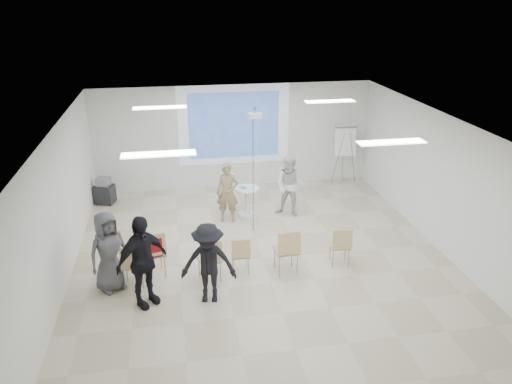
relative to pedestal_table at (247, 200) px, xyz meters
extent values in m
cube|color=beige|center=(-0.03, -2.32, -0.48)|extent=(8.00, 9.00, 0.10)
cube|color=white|center=(-0.03, -2.32, 2.62)|extent=(8.00, 9.00, 0.10)
cube|color=silver|center=(-0.03, 2.23, 1.07)|extent=(8.00, 0.10, 3.00)
cube|color=silver|center=(-4.08, -2.32, 1.07)|extent=(0.10, 9.00, 3.00)
cube|color=silver|center=(4.02, -2.32, 1.07)|extent=(0.10, 9.00, 3.00)
cube|color=silver|center=(-0.03, 2.16, 1.42)|extent=(3.20, 0.01, 2.30)
cube|color=#3258AB|center=(-0.03, 2.15, 1.42)|extent=(2.60, 0.01, 1.90)
cylinder|color=white|center=(0.00, 0.00, -0.40)|extent=(0.59, 0.59, 0.05)
cylinder|color=white|center=(0.00, 0.00, -0.06)|extent=(0.16, 0.16, 0.68)
cylinder|color=white|center=(0.00, 0.00, 0.30)|extent=(0.81, 0.81, 0.04)
cube|color=silver|center=(0.06, -0.01, 0.33)|extent=(0.25, 0.24, 0.01)
cube|color=#3F98BF|center=(-0.10, 0.03, 0.34)|extent=(0.21, 0.25, 0.02)
imported|color=#9E8660|center=(-0.53, -0.28, 0.44)|extent=(0.72, 0.58, 1.75)
imported|color=white|center=(1.08, -0.19, 0.46)|extent=(1.09, 1.03, 1.78)
cube|color=white|center=(-0.35, -0.03, 0.72)|extent=(0.07, 0.14, 0.04)
cube|color=silver|center=(0.90, 0.06, 0.77)|extent=(0.10, 0.13, 0.04)
cube|color=tan|center=(-2.70, -2.88, 0.03)|extent=(0.45, 0.45, 0.04)
cube|color=tan|center=(-2.71, -3.09, 0.29)|extent=(0.43, 0.11, 0.41)
cylinder|color=gray|center=(-2.89, -3.05, -0.20)|extent=(0.02, 0.02, 0.45)
cylinder|color=gray|center=(-2.54, -3.07, -0.20)|extent=(0.02, 0.02, 0.45)
cylinder|color=gray|center=(-2.87, -2.70, -0.20)|extent=(0.02, 0.02, 0.45)
cylinder|color=gray|center=(-2.52, -2.72, -0.20)|extent=(0.02, 0.02, 0.45)
cube|color=tan|center=(-2.33, -2.57, 0.07)|extent=(0.56, 0.56, 0.04)
cube|color=tan|center=(-2.29, -2.79, 0.35)|extent=(0.48, 0.20, 0.45)
cylinder|color=#93969B|center=(-2.48, -2.80, -0.18)|extent=(0.03, 0.03, 0.49)
cylinder|color=gray|center=(-2.11, -2.71, -0.18)|extent=(0.03, 0.03, 0.49)
cylinder|color=gray|center=(-2.56, -2.43, -0.18)|extent=(0.03, 0.03, 0.49)
cylinder|color=#94989C|center=(-2.19, -2.34, -0.18)|extent=(0.03, 0.03, 0.49)
cube|color=tan|center=(-1.22, -2.94, 0.02)|extent=(0.50, 0.50, 0.04)
cube|color=tan|center=(-1.18, -3.14, 0.27)|extent=(0.43, 0.17, 0.40)
cylinder|color=#93969C|center=(-1.36, -3.14, -0.21)|extent=(0.03, 0.03, 0.44)
cylinder|color=gray|center=(-1.02, -3.07, -0.21)|extent=(0.03, 0.03, 0.44)
cylinder|color=gray|center=(-1.43, -2.81, -0.21)|extent=(0.03, 0.03, 0.44)
cylinder|color=gray|center=(-1.09, -2.74, -0.21)|extent=(0.03, 0.03, 0.44)
cube|color=tan|center=(-0.57, -2.76, -0.03)|extent=(0.39, 0.39, 0.04)
cube|color=tan|center=(-0.58, -2.94, 0.20)|extent=(0.38, 0.09, 0.36)
cylinder|color=gray|center=(-0.73, -2.90, -0.23)|extent=(0.02, 0.02, 0.39)
cylinder|color=#94979C|center=(-0.43, -2.92, -0.23)|extent=(0.02, 0.02, 0.39)
cylinder|color=#96999F|center=(-0.72, -2.60, -0.23)|extent=(0.02, 0.02, 0.39)
cylinder|color=gray|center=(-0.41, -2.61, -0.23)|extent=(0.02, 0.02, 0.39)
cube|color=tan|center=(0.35, -2.92, 0.07)|extent=(0.49, 0.49, 0.04)
cube|color=tan|center=(0.36, -3.15, 0.35)|extent=(0.47, 0.12, 0.45)
cylinder|color=gray|center=(0.17, -3.12, -0.18)|extent=(0.03, 0.03, 0.49)
cylinder|color=#919499|center=(0.55, -3.10, -0.18)|extent=(0.03, 0.03, 0.49)
cylinder|color=gray|center=(0.15, -2.75, -0.18)|extent=(0.03, 0.03, 0.49)
cylinder|color=gray|center=(0.53, -2.73, -0.18)|extent=(0.03, 0.03, 0.49)
cube|color=tan|center=(1.55, -2.80, 0.01)|extent=(0.46, 0.46, 0.04)
cube|color=tan|center=(1.52, -2.99, 0.25)|extent=(0.41, 0.13, 0.39)
cylinder|color=gray|center=(1.36, -2.94, -0.22)|extent=(0.02, 0.02, 0.43)
cylinder|color=gray|center=(1.69, -2.98, -0.22)|extent=(0.02, 0.02, 0.43)
cylinder|color=gray|center=(1.40, -2.61, -0.22)|extent=(0.02, 0.02, 0.43)
cylinder|color=gray|center=(1.73, -2.66, -0.22)|extent=(0.02, 0.02, 0.43)
cube|color=maroon|center=(-2.33, -2.79, 0.29)|extent=(0.42, 0.18, 0.39)
imported|color=black|center=(-1.22, -2.92, 0.06)|extent=(0.37, 0.31, 0.03)
imported|color=black|center=(-2.48, -3.59, 0.59)|extent=(1.38, 1.29, 2.04)
imported|color=black|center=(-1.29, -3.68, 0.47)|extent=(1.26, 0.84, 1.79)
imported|color=#56555A|center=(-3.13, -2.95, 0.48)|extent=(1.06, 0.98, 1.82)
cylinder|color=gray|center=(3.00, 1.76, 0.38)|extent=(0.29, 0.22, 1.59)
cylinder|color=gray|center=(3.45, 1.72, 0.38)|extent=(0.32, 0.17, 1.59)
cylinder|color=gray|center=(3.25, 2.03, 0.38)|extent=(0.05, 0.36, 1.58)
cube|color=white|center=(3.24, 1.85, 0.87)|extent=(0.64, 0.24, 0.89)
cube|color=gray|center=(3.24, 1.89, 1.28)|extent=(0.65, 0.11, 0.06)
cube|color=black|center=(-3.71, 1.41, -0.15)|extent=(0.60, 0.54, 0.49)
cube|color=gray|center=(-3.71, 1.41, 0.20)|extent=(0.42, 0.39, 0.22)
cylinder|color=black|center=(-3.94, 1.34, -0.40)|extent=(0.08, 0.08, 0.06)
cylinder|color=black|center=(-3.57, 1.21, -0.40)|extent=(0.08, 0.08, 0.06)
cylinder|color=black|center=(-3.85, 1.62, -0.40)|extent=(0.08, 0.08, 0.06)
cylinder|color=black|center=(-3.47, 1.49, -0.40)|extent=(0.08, 0.08, 0.06)
cube|color=white|center=(0.07, -0.82, 2.39)|extent=(0.30, 0.25, 0.10)
cylinder|color=gray|center=(0.07, -0.82, 2.50)|extent=(0.04, 0.04, 0.14)
cylinder|color=black|center=(0.01, -0.90, 0.96)|extent=(0.01, 0.01, 2.77)
cylinder|color=white|center=(0.11, -0.92, 0.96)|extent=(0.01, 0.01, 2.77)
cube|color=white|center=(-2.03, -0.32, 2.54)|extent=(1.20, 0.30, 0.02)
cube|color=white|center=(1.97, -0.32, 2.54)|extent=(1.20, 0.30, 0.02)
cube|color=white|center=(-2.03, -3.82, 2.54)|extent=(1.20, 0.30, 0.02)
cube|color=white|center=(1.97, -3.82, 2.54)|extent=(1.20, 0.30, 0.02)
camera|label=1|loc=(-1.80, -11.68, 5.00)|focal=35.00mm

